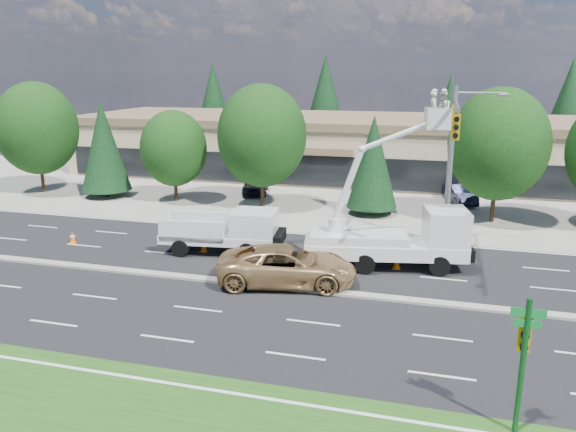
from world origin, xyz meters
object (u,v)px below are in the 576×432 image
(signal_mast, at_px, (453,144))
(bucket_truck, at_px, (400,231))
(minivan, at_px, (287,266))
(street_sign_pole, at_px, (523,351))
(utility_pickup, at_px, (228,235))

(signal_mast, distance_m, bucket_truck, 5.43)
(bucket_truck, distance_m, minivan, 6.23)
(bucket_truck, bearing_deg, minivan, -153.65)
(street_sign_pole, relative_size, utility_pickup, 0.61)
(street_sign_pole, xyz_separation_m, utility_pickup, (-13.53, 12.66, -1.45))
(signal_mast, xyz_separation_m, street_sign_pole, (1.97, -15.45, -3.61))
(signal_mast, bearing_deg, utility_pickup, -166.45)
(street_sign_pole, distance_m, bucket_truck, 13.45)
(utility_pickup, bearing_deg, minivan, -46.86)
(utility_pickup, bearing_deg, bucket_truck, -6.54)
(bucket_truck, relative_size, minivan, 1.37)
(bucket_truck, bearing_deg, signal_mast, 38.47)
(signal_mast, height_order, bucket_truck, signal_mast)
(minivan, bearing_deg, utility_pickup, 38.46)
(street_sign_pole, xyz_separation_m, bucket_truck, (-4.26, 12.75, -0.51))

